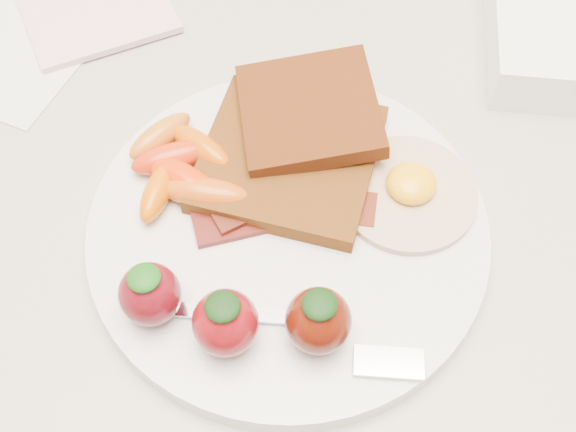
{
  "coord_description": "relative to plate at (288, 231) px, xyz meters",
  "views": [
    {
      "loc": [
        -0.03,
        1.32,
        1.33
      ],
      "look_at": [
        -0.03,
        1.57,
        0.93
      ],
      "focal_mm": 45.0,
      "sensor_mm": 36.0,
      "label": 1
    }
  ],
  "objects": [
    {
      "name": "counter",
      "position": [
        0.03,
        0.13,
        -0.46
      ],
      "size": [
        2.0,
        0.6,
        0.9
      ],
      "primitive_type": "cube",
      "color": "gray",
      "rests_on": "ground"
    },
    {
      "name": "plate",
      "position": [
        0.0,
        0.0,
        0.0
      ],
      "size": [
        0.27,
        0.27,
        0.02
      ],
      "primitive_type": "cylinder",
      "color": "silver",
      "rests_on": "counter"
    },
    {
      "name": "toast_lower",
      "position": [
        0.0,
        0.05,
        0.02
      ],
      "size": [
        0.15,
        0.15,
        0.01
      ],
      "primitive_type": "cube",
      "rotation": [
        0.0,
        0.0,
        -0.28
      ],
      "color": "#371305",
      "rests_on": "plate"
    },
    {
      "name": "toast_upper",
      "position": [
        0.02,
        0.08,
        0.03
      ],
      "size": [
        0.11,
        0.11,
        0.02
      ],
      "primitive_type": "cube",
      "rotation": [
        0.0,
        -0.1,
        0.12
      ],
      "color": "black",
      "rests_on": "toast_lower"
    },
    {
      "name": "fried_egg",
      "position": [
        0.08,
        0.02,
        0.01
      ],
      "size": [
        0.12,
        0.12,
        0.02
      ],
      "color": "beige",
      "rests_on": "plate"
    },
    {
      "name": "bacon_strips",
      "position": [
        -0.0,
        0.02,
        0.01
      ],
      "size": [
        0.13,
        0.08,
        0.01
      ],
      "color": "#330808",
      "rests_on": "plate"
    },
    {
      "name": "baby_carrots",
      "position": [
        -0.07,
        0.04,
        0.02
      ],
      "size": [
        0.09,
        0.1,
        0.02
      ],
      "color": "red",
      "rests_on": "plate"
    },
    {
      "name": "strawberries",
      "position": [
        -0.03,
        -0.07,
        0.03
      ],
      "size": [
        0.14,
        0.06,
        0.05
      ],
      "color": "#590911",
      "rests_on": "plate"
    },
    {
      "name": "fork",
      "position": [
        0.01,
        -0.08,
        0.01
      ],
      "size": [
        0.16,
        0.05,
        0.0
      ],
      "color": "#B5BACD",
      "rests_on": "plate"
    },
    {
      "name": "paper_sheet",
      "position": [
        -0.23,
        0.24,
        -0.01
      ],
      "size": [
        0.25,
        0.28,
        0.0
      ],
      "primitive_type": "cube",
      "rotation": [
        0.0,
        0.0,
        -0.43
      ],
      "color": "silver",
      "rests_on": "counter"
    }
  ]
}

